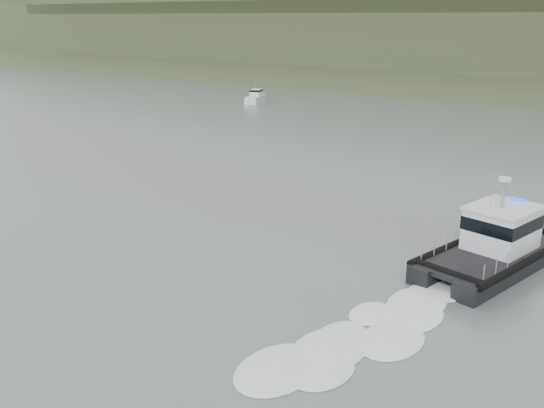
{
  "coord_description": "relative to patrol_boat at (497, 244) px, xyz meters",
  "views": [
    {
      "loc": [
        17.09,
        -15.84,
        11.95
      ],
      "look_at": [
        -0.69,
        9.26,
        2.4
      ],
      "focal_mm": 40.0,
      "sensor_mm": 36.0,
      "label": 1
    }
  ],
  "objects": [
    {
      "name": "motorboat",
      "position": [
        -46.07,
        41.59,
        -0.47
      ],
      "size": [
        3.43,
        5.49,
        2.87
      ],
      "rotation": [
        0.0,
        0.0,
        0.35
      ],
      "color": "silver",
      "rests_on": "ground"
    },
    {
      "name": "patrol_boat",
      "position": [
        0.0,
        0.0,
        0.0
      ],
      "size": [
        5.55,
        10.26,
        4.72
      ],
      "rotation": [
        0.0,
        0.0,
        -0.22
      ],
      "color": "black",
      "rests_on": "ground"
    },
    {
      "name": "ground",
      "position": [
        -9.98,
        -13.47,
        -1.18
      ],
      "size": [
        400.0,
        400.0,
        0.0
      ],
      "primitive_type": "plane",
      "color": "#495752",
      "rests_on": "ground"
    }
  ]
}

